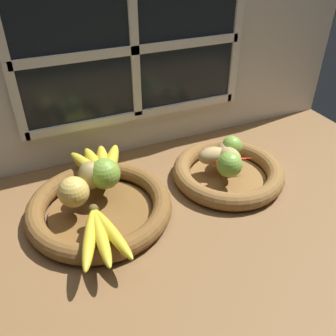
% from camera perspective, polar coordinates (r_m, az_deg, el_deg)
% --- Properties ---
extents(ground_plane, '(1.40, 0.90, 0.03)m').
position_cam_1_polar(ground_plane, '(0.94, 1.32, -5.80)').
color(ground_plane, brown).
extents(back_wall, '(1.40, 0.05, 0.55)m').
position_cam_1_polar(back_wall, '(1.04, -5.66, 16.79)').
color(back_wall, silver).
rests_on(back_wall, ground_plane).
extents(fruit_bowl_left, '(0.35, 0.35, 0.05)m').
position_cam_1_polar(fruit_bowl_left, '(0.89, -10.74, -6.11)').
color(fruit_bowl_left, brown).
rests_on(fruit_bowl_left, ground_plane).
extents(fruit_bowl_right, '(0.31, 0.31, 0.05)m').
position_cam_1_polar(fruit_bowl_right, '(1.01, 9.47, -0.69)').
color(fruit_bowl_right, brown).
rests_on(fruit_bowl_right, ground_plane).
extents(apple_green_back, '(0.08, 0.08, 0.08)m').
position_cam_1_polar(apple_green_back, '(0.89, -9.98, -0.90)').
color(apple_green_back, '#7AA338').
rests_on(apple_green_back, fruit_bowl_left).
extents(apple_golden_left, '(0.07, 0.07, 0.07)m').
position_cam_1_polar(apple_golden_left, '(0.85, -14.73, -3.67)').
color(apple_golden_left, '#DBB756').
rests_on(apple_golden_left, fruit_bowl_left).
extents(pear_brown, '(0.08, 0.08, 0.07)m').
position_cam_1_polar(pear_brown, '(0.90, -12.25, -1.15)').
color(pear_brown, olive).
rests_on(pear_brown, fruit_bowl_left).
extents(banana_bunch_front, '(0.12, 0.19, 0.03)m').
position_cam_1_polar(banana_bunch_front, '(0.77, -10.64, -10.30)').
color(banana_bunch_front, gold).
rests_on(banana_bunch_front, fruit_bowl_left).
extents(banana_bunch_back, '(0.15, 0.19, 0.03)m').
position_cam_1_polar(banana_bunch_back, '(0.97, -10.77, 0.52)').
color(banana_bunch_back, yellow).
rests_on(banana_bunch_back, fruit_bowl_left).
extents(potato_large, '(0.06, 0.08, 0.05)m').
position_cam_1_polar(potato_large, '(0.98, 9.74, 1.70)').
color(potato_large, tan).
rests_on(potato_large, fruit_bowl_right).
extents(potato_back, '(0.09, 0.09, 0.04)m').
position_cam_1_polar(potato_back, '(1.02, 9.36, 3.09)').
color(potato_back, tan).
rests_on(potato_back, fruit_bowl_right).
extents(potato_oblong, '(0.08, 0.05, 0.05)m').
position_cam_1_polar(potato_oblong, '(0.98, 6.97, 1.99)').
color(potato_oblong, tan).
rests_on(potato_oblong, fruit_bowl_right).
extents(lime_near, '(0.07, 0.07, 0.07)m').
position_cam_1_polar(lime_near, '(0.93, 9.70, 0.53)').
color(lime_near, '#7AAD3D').
rests_on(lime_near, fruit_bowl_right).
extents(lime_far, '(0.06, 0.06, 0.06)m').
position_cam_1_polar(lime_far, '(1.02, 10.07, 3.41)').
color(lime_far, '#7AAD3D').
rests_on(lime_far, fruit_bowl_right).
extents(chili_pepper, '(0.11, 0.05, 0.02)m').
position_cam_1_polar(chili_pepper, '(0.99, 10.42, 1.26)').
color(chili_pepper, red).
rests_on(chili_pepper, fruit_bowl_right).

